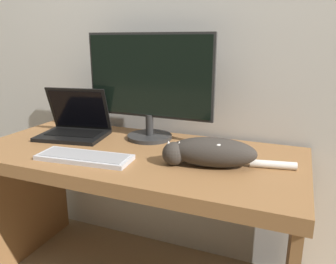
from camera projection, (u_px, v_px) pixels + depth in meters
wall_back at (168, 30)px, 1.76m from camera, size 6.40×0.06×2.60m
desk at (136, 180)px, 1.58m from camera, size 1.54×0.71×0.74m
monitor at (149, 84)px, 1.66m from camera, size 0.68×0.23×0.54m
laptop at (75, 127)px, 1.77m from camera, size 0.38×0.31×0.26m
external_keyboard at (84, 157)px, 1.43m from camera, size 0.43×0.18×0.02m
cat at (210, 152)px, 1.34m from camera, size 0.53×0.20×0.12m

